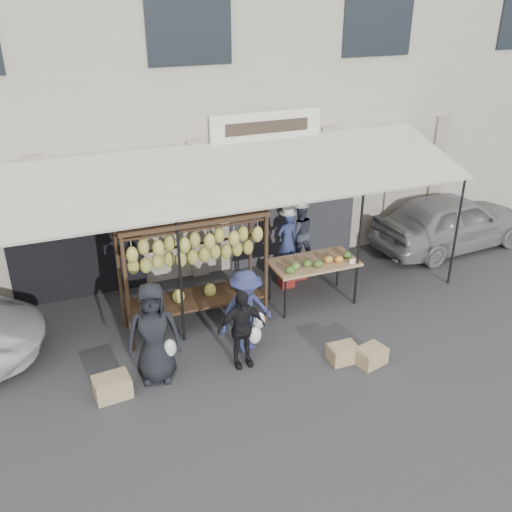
# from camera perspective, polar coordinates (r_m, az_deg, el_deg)

# --- Properties ---
(ground_plane) EXTENTS (90.00, 90.00, 0.00)m
(ground_plane) POSITION_cam_1_polar(r_m,az_deg,el_deg) (9.79, 0.39, -10.69)
(ground_plane) COLOR #2D2D30
(shophouse) EXTENTS (24.00, 6.15, 7.30)m
(shophouse) POSITION_cam_1_polar(r_m,az_deg,el_deg) (14.27, -9.81, 16.70)
(shophouse) COLOR gray
(shophouse) RESTS_ON ground_plane
(awning) EXTENTS (10.00, 2.35, 2.92)m
(awning) POSITION_cam_1_polar(r_m,az_deg,el_deg) (10.53, -4.21, 7.78)
(awning) COLOR beige
(awning) RESTS_ON ground_plane
(banana_rack) EXTENTS (2.60, 0.90, 2.24)m
(banana_rack) POSITION_cam_1_polar(r_m,az_deg,el_deg) (10.04, -6.31, 0.59)
(banana_rack) COLOR black
(banana_rack) RESTS_ON ground_plane
(produce_table) EXTENTS (1.70, 0.90, 1.04)m
(produce_table) POSITION_cam_1_polar(r_m,az_deg,el_deg) (11.12, 5.90, -0.75)
(produce_table) COLOR tan
(produce_table) RESTS_ON ground_plane
(vendor_left) EXTENTS (0.51, 0.38, 1.27)m
(vendor_left) POSITION_cam_1_polar(r_m,az_deg,el_deg) (11.64, 3.14, 1.55)
(vendor_left) COLOR navy
(vendor_left) RESTS_ON stool_left
(vendor_right) EXTENTS (0.70, 0.58, 1.28)m
(vendor_right) POSITION_cam_1_polar(r_m,az_deg,el_deg) (12.00, 4.40, 2.36)
(vendor_right) COLOR #343949
(vendor_right) RESTS_ON stool_right
(customer_left) EXTENTS (0.94, 0.72, 1.71)m
(customer_left) POSITION_cam_1_polar(r_m,az_deg,el_deg) (9.13, -10.18, -7.59)
(customer_left) COLOR black
(customer_left) RESTS_ON ground_plane
(customer_mid) EXTENTS (0.83, 0.35, 1.40)m
(customer_mid) POSITION_cam_1_polar(r_m,az_deg,el_deg) (9.39, -1.48, -7.27)
(customer_mid) COLOR black
(customer_mid) RESTS_ON ground_plane
(customer_right) EXTENTS (1.06, 0.73, 1.52)m
(customer_right) POSITION_cam_1_polar(r_m,az_deg,el_deg) (9.73, -1.02, -5.55)
(customer_right) COLOR navy
(customer_right) RESTS_ON ground_plane
(stool_left) EXTENTS (0.33, 0.33, 0.41)m
(stool_left) POSITION_cam_1_polar(r_m,az_deg,el_deg) (12.01, 3.04, -2.10)
(stool_left) COLOR maroon
(stool_left) RESTS_ON ground_plane
(stool_right) EXTENTS (0.37, 0.37, 0.42)m
(stool_right) POSITION_cam_1_polar(r_m,az_deg,el_deg) (12.36, 4.27, -1.26)
(stool_right) COLOR maroon
(stool_right) RESTS_ON ground_plane
(crate_near_a) EXTENTS (0.48, 0.37, 0.29)m
(crate_near_a) POSITION_cam_1_polar(r_m,az_deg,el_deg) (9.89, 8.68, -9.59)
(crate_near_a) COLOR tan
(crate_near_a) RESTS_ON ground_plane
(crate_near_b) EXTENTS (0.56, 0.48, 0.29)m
(crate_near_b) POSITION_cam_1_polar(r_m,az_deg,el_deg) (9.90, 11.40, -9.76)
(crate_near_b) COLOR tan
(crate_near_b) RESTS_ON ground_plane
(crate_far) EXTENTS (0.59, 0.47, 0.33)m
(crate_far) POSITION_cam_1_polar(r_m,az_deg,el_deg) (9.31, -14.18, -12.56)
(crate_far) COLOR tan
(crate_far) RESTS_ON ground_plane
(sedan) EXTENTS (4.09, 1.90, 1.35)m
(sedan) POSITION_cam_1_polar(r_m,az_deg,el_deg) (14.34, 18.99, 3.34)
(sedan) COLOR gray
(sedan) RESTS_ON ground_plane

